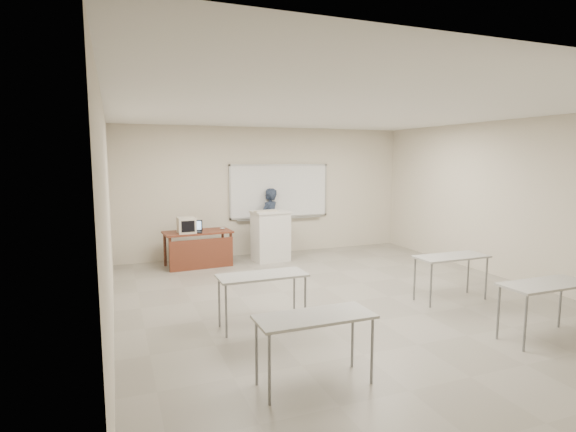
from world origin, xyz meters
name	(u,v)px	position (x,y,z in m)	size (l,w,h in m)	color
floor	(348,302)	(0.00, 0.00, -0.01)	(7.00, 8.00, 0.01)	gray
whiteboard	(280,192)	(0.30, 3.97, 1.48)	(2.48, 0.10, 1.31)	white
student_desks	(399,283)	(0.00, -1.35, 0.67)	(4.40, 2.20, 0.73)	#ACACA7
instructor_desk	(199,242)	(-1.80, 3.19, 0.54)	(1.40, 0.70, 0.75)	maroon
podium	(271,236)	(-0.20, 3.20, 0.56)	(0.80, 0.58, 1.12)	beige
crt_monitor	(186,225)	(-2.05, 3.18, 0.91)	(0.35, 0.40, 0.34)	beige
laptop	(194,230)	(-1.90, 3.18, 0.81)	(0.33, 0.30, 0.24)	black
mouse	(223,228)	(-1.25, 3.35, 0.77)	(0.11, 0.07, 0.04)	#ACB0B3
keyboard	(266,211)	(-0.35, 3.08, 1.14)	(0.50, 0.17, 0.03)	beige
presenter	(269,221)	(0.00, 3.86, 0.79)	(0.58, 0.38, 1.58)	black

